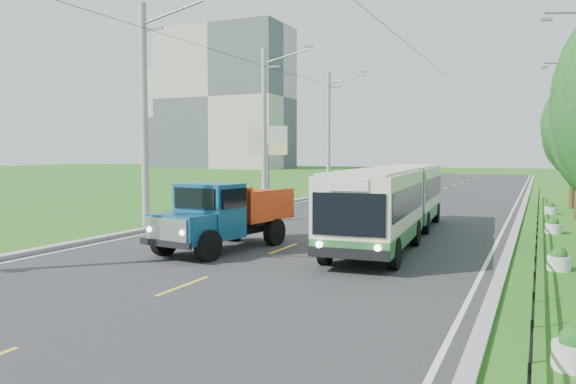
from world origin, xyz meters
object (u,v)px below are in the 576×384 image
Objects in this scene: pole_far at (329,132)px; bus at (393,197)px; pole_near at (145,114)px; planter_front at (574,351)px; tree_back at (574,147)px; planter_mid at (553,227)px; planter_near at (559,260)px; billboard_left at (268,145)px; pole_mid at (265,125)px; planter_far at (550,209)px; dump_truck at (224,212)px.

pole_far is 0.71× the size of bus.
bus is (11.19, 0.73, -3.47)m from pole_near.
bus reaches higher than planter_front.
pole_near is 24.00m from pole_far.
bus is (-6.93, -16.41, -2.03)m from tree_back.
planter_mid is at bearing -48.41° from pole_far.
planter_near is 0.05× the size of bus.
pole_near reaches higher than billboard_left.
planter_mid is (16.86, -7.00, -4.81)m from pole_mid.
pole_mid is 23.08m from planter_near.
pole_mid is at bearing 130.97° from bus.
pole_mid is 17.56m from planter_far.
pole_mid is (0.00, 12.00, 0.00)m from pole_near.
planter_far is at bearing 67.43° from dump_truck.
planter_near is at bearing -90.00° from planter_mid.
planter_far is (16.86, -11.00, -4.81)m from pole_far.
pole_mid is 1.92× the size of billboard_left.
pole_mid is at bearing 157.46° from planter_mid.
planter_near is (0.00, 8.00, 0.00)m from planter_front.
bus is (11.19, -23.27, -3.47)m from pole_far.
pole_near reaches higher than planter_mid.
tree_back is 0.95× the size of dump_truck.
tree_back is (18.12, 17.14, -1.44)m from pole_near.
pole_near is at bearing -163.48° from planter_mid.
dump_truck is (-4.71, -4.73, -0.30)m from bus.
planter_front is 16.00m from planter_mid.
tree_back reaches higher than bus.
tree_back is 28.37m from planter_front.
tree_back reaches higher than billboard_left.
billboard_left is (-18.10, 26.00, 3.58)m from planter_front.
planter_mid is at bearing 16.52° from pole_near.
planter_front is 1.00× the size of planter_mid.
planter_far is 0.05× the size of bus.
pole_mid is 16.26m from bus.
pole_far is at bearing 121.99° from planter_near.
planter_front is 24.00m from planter_far.
bus is at bearing 146.71° from planter_near.
tree_back reaches higher than planter_near.
tree_back is at bearing 15.84° from pole_mid.
pole_near is 1.73× the size of dump_truck.
planter_far is at bearing -106.88° from tree_back.
pole_far is 1.73× the size of dump_truck.
pole_mid reaches higher than planter_front.
billboard_left is at bearing 127.23° from bus.
pole_mid is at bearing -67.58° from billboard_left.
bus is at bearing -45.22° from pole_mid.
pole_far is 1.82× the size of tree_back.
planter_far is at bearing 90.00° from planter_near.
billboard_left is (-1.24, 15.00, -1.23)m from pole_near.
pole_near and pole_far have the same top height.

